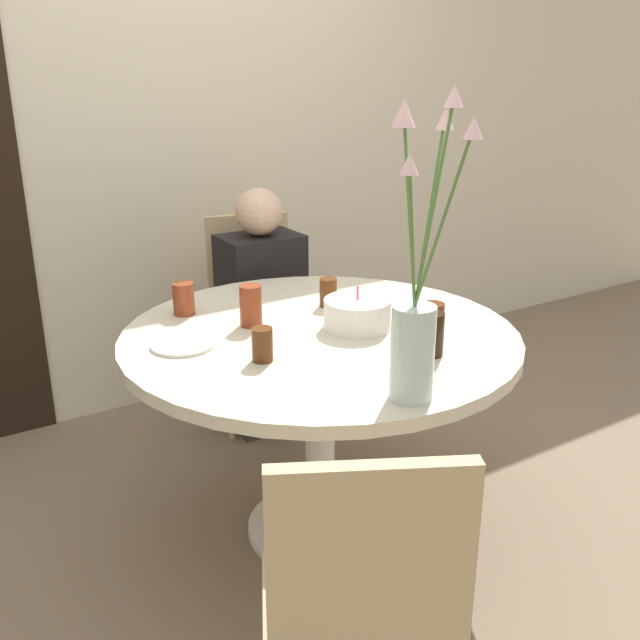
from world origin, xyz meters
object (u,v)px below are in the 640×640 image
flower_vase (415,316)px  drink_glass_4 (328,292)px  drink_glass_1 (431,334)px  drink_glass_5 (184,299)px  birthday_cake (357,314)px  chair_left_flank (361,610)px  drink_glass_3 (262,345)px  drink_glass_2 (251,306)px  person_guest (262,320)px  chair_near_front (254,304)px  drink_glass_0 (432,320)px  side_plate (183,345)px

flower_vase → drink_glass_4: size_ratio=7.56×
drink_glass_1 → drink_glass_5: size_ratio=1.17×
birthday_cake → drink_glass_1: (0.05, -0.31, 0.02)m
chair_left_flank → flower_vase: flower_vase is taller
drink_glass_3 → drink_glass_5: drink_glass_5 is taller
drink_glass_2 → person_guest: (0.37, 0.65, -0.32)m
drink_glass_1 → drink_glass_2: (-0.34, 0.51, 0.00)m
chair_near_front → drink_glass_4: chair_near_front is taller
drink_glass_0 → drink_glass_4: (-0.11, 0.43, -0.00)m
drink_glass_0 → drink_glass_1: size_ratio=0.84×
birthday_cake → drink_glass_4: 0.24m
flower_vase → drink_glass_0: bearing=42.9°
birthday_cake → drink_glass_5: bearing=134.9°
drink_glass_5 → drink_glass_3: bearing=-86.0°
flower_vase → drink_glass_0: size_ratio=6.98×
flower_vase → drink_glass_2: (-0.11, 0.70, -0.16)m
side_plate → drink_glass_3: drink_glass_3 is taller
drink_glass_1 → drink_glass_3: size_ratio=1.30×
drink_glass_1 → drink_glass_5: 0.88m
drink_glass_1 → side_plate: bearing=142.5°
chair_left_flank → side_plate: 1.03m
birthday_cake → drink_glass_0: bearing=-51.7°
chair_near_front → drink_glass_0: bearing=-74.3°
drink_glass_5 → drink_glass_4: bearing=-22.3°
drink_glass_0 → chair_near_front: bearing=91.1°
flower_vase → drink_glass_1: bearing=40.2°
drink_glass_0 → drink_glass_4: bearing=104.5°
chair_near_front → person_guest: bearing=-90.0°
chair_near_front → birthday_cake: chair_near_front is taller
drink_glass_4 → drink_glass_5: 0.51m
drink_glass_1 → person_guest: size_ratio=0.12×
chair_near_front → drink_glass_5: chair_near_front is taller
chair_near_front → chair_left_flank: 1.99m
chair_left_flank → side_plate: chair_left_flank is taller
side_plate → drink_glass_2: bearing=11.2°
side_plate → drink_glass_1: size_ratio=1.50×
drink_glass_0 → drink_glass_3: size_ratio=1.10×
chair_left_flank → drink_glass_2: 1.14m
birthday_cake → drink_glass_2: 0.35m
person_guest → drink_glass_1: bearing=-91.9°
side_plate → drink_glass_3: (0.15, -0.23, 0.05)m
drink_glass_2 → drink_glass_4: bearing=5.9°
birthday_cake → drink_glass_5: size_ratio=1.95×
chair_near_front → drink_glass_0: (0.02, -1.20, 0.28)m
chair_left_flank → drink_glass_4: (0.63, 1.09, 0.28)m
chair_left_flank → flower_vase: bearing=-111.4°
drink_glass_0 → drink_glass_3: (-0.55, 0.11, -0.00)m
side_plate → flower_vase: bearing=-60.6°
person_guest → side_plate: bearing=-132.4°
birthday_cake → side_plate: (-0.55, 0.15, -0.04)m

